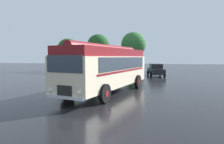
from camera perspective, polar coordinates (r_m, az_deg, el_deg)
name	(u,v)px	position (r m, az deg, el deg)	size (l,w,h in m)	color
ground_plane	(104,91)	(15.30, -2.24, -5.50)	(120.00, 120.00, 0.00)	black
vintage_bus	(108,67)	(14.52, -1.05, 1.50)	(5.06, 10.38, 3.49)	beige
car_near_left	(114,69)	(28.11, 0.62, 0.76)	(2.33, 4.37, 1.66)	navy
car_mid_left	(136,69)	(28.70, 6.90, 0.80)	(2.42, 4.41, 1.66)	#144C28
car_mid_right	(156,70)	(27.82, 12.41, 0.62)	(2.42, 4.41, 1.66)	black
box_van	(96,65)	(29.47, -4.58, 1.92)	(2.66, 5.89, 2.50)	#B2B7BC
tree_far_left	(69,49)	(37.83, -12.16, 6.44)	(3.97, 3.97, 5.98)	#4C3823
tree_left_of_centre	(99,45)	(35.38, -3.82, 7.65)	(3.91, 3.91, 6.55)	#4C3823
tree_centre	(134,44)	(34.69, 6.33, 7.88)	(4.25, 4.25, 6.85)	#4C3823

